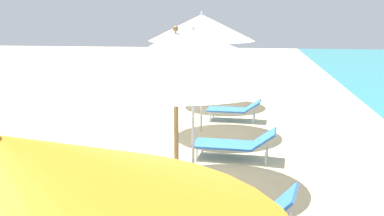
# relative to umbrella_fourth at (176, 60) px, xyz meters

# --- Properties ---
(umbrella_fourth) EXTENTS (2.04, 2.04, 2.60)m
(umbrella_fourth) POSITION_rel_umbrella_fourth_xyz_m (0.00, 0.00, 0.00)
(umbrella_fourth) COLOR olive
(umbrella_fourth) RESTS_ON ground
(lounger_fourth_shoreside) EXTENTS (1.55, 0.95, 0.59)m
(lounger_fourth_shoreside) POSITION_rel_umbrella_fourth_xyz_m (0.69, 0.93, -2.00)
(lounger_fourth_shoreside) COLOR blue
(lounger_fourth_shoreside) RESTS_ON ground
(umbrella_fifth) EXTENTS (2.51, 2.51, 2.51)m
(umbrella_fifth) POSITION_rel_umbrella_fourth_xyz_m (-0.14, 2.55, -0.06)
(umbrella_fifth) COLOR silver
(umbrella_fifth) RESTS_ON ground
(lounger_fifth_shoreside) EXTENTS (1.59, 0.75, 0.59)m
(lounger_fifth_shoreside) POSITION_rel_umbrella_fourth_xyz_m (0.51, 3.77, -1.95)
(lounger_fifth_shoreside) COLOR blue
(lounger_fifth_shoreside) RESTS_ON ground
(umbrella_sixth) EXTENTS (2.37, 2.37, 2.74)m
(umbrella_sixth) POSITION_rel_umbrella_fourth_xyz_m (-0.35, 5.66, 0.13)
(umbrella_sixth) COLOR silver
(umbrella_sixth) RESTS_ON ground
(lounger_sixth_shoreside) EXTENTS (1.39, 0.68, 0.55)m
(lounger_sixth_shoreside) POSITION_rel_umbrella_fourth_xyz_m (0.38, 6.88, -1.95)
(lounger_sixth_shoreside) COLOR blue
(lounger_sixth_shoreside) RESTS_ON ground
(umbrella_farthest) EXTENTS (2.35, 2.35, 2.62)m
(umbrella_farthest) POSITION_rel_umbrella_fourth_xyz_m (-0.55, 8.84, -0.01)
(umbrella_farthest) COLOR #4C4C51
(umbrella_farthest) RESTS_ON ground
(lounger_farthest_shoreside) EXTENTS (1.62, 0.75, 0.60)m
(lounger_farthest_shoreside) POSITION_rel_umbrella_fourth_xyz_m (-0.06, 10.06, -1.93)
(lounger_farthest_shoreside) COLOR white
(lounger_farthest_shoreside) RESTS_ON ground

